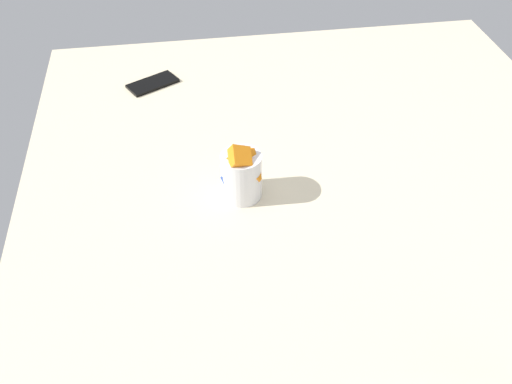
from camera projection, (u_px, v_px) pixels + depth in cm
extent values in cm
cube|color=beige|center=(340.00, 258.00, 122.38)|extent=(180.00, 140.00, 18.00)
cylinder|color=silver|center=(241.00, 176.00, 120.69)|extent=(9.00, 9.00, 11.00)
cube|color=orange|center=(239.00, 182.00, 122.50)|extent=(7.14, 8.05, 6.50)
cube|color=blue|center=(237.00, 177.00, 120.64)|extent=(6.83, 7.58, 7.45)
cube|color=orange|center=(246.00, 172.00, 118.56)|extent=(5.36, 6.66, 5.80)
cube|color=orange|center=(241.00, 162.00, 117.91)|extent=(7.98, 7.90, 5.68)
cube|color=orange|center=(240.00, 158.00, 115.60)|extent=(5.92, 5.02, 5.79)
cube|color=black|center=(153.00, 83.00, 158.55)|extent=(12.65, 15.55, 0.80)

